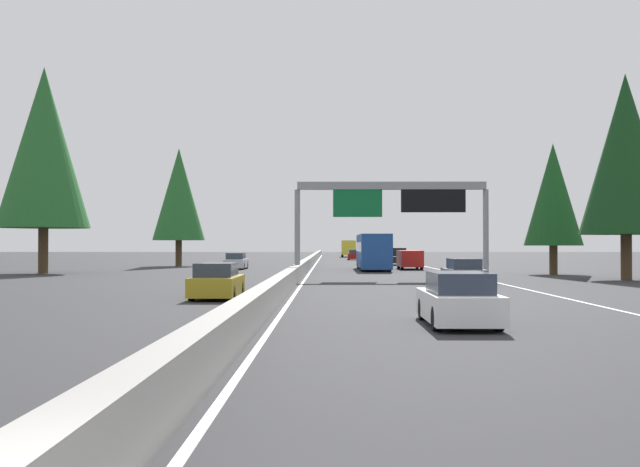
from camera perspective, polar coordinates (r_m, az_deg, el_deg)
ground_plane at (r=64.05m, az=-0.89°, el=-2.84°), size 320.00×320.00×0.00m
median_barrier at (r=84.03m, az=-0.72°, el=-2.06°), size 180.00×0.56×0.90m
shoulder_stripe_right at (r=74.65m, az=8.21°, el=-2.54°), size 160.00×0.16×0.01m
shoulder_stripe_median at (r=74.03m, az=-0.48°, el=-2.56°), size 160.00×0.16×0.01m
sign_gantry_overhead at (r=49.05m, az=5.68°, el=2.44°), size 0.50×12.68×6.32m
sedan_far_center at (r=20.93m, az=10.51°, el=-5.05°), size 4.40×1.80×1.47m
sedan_far_left at (r=41.09m, az=10.88°, el=-2.98°), size 4.40×1.80×1.47m
minivan_near_center at (r=67.71m, az=6.87°, el=-1.92°), size 5.00×1.95×1.69m
sedan_distant_b at (r=108.33m, az=2.62°, el=-1.66°), size 4.40×1.80×1.47m
bus_near_right at (r=65.51m, az=4.07°, el=-1.29°), size 11.50×2.55×3.10m
pickup_far_right at (r=81.78m, az=5.92°, el=-1.76°), size 5.60×2.00×1.86m
box_truck_mid_center at (r=133.67m, az=2.18°, el=-1.11°), size 8.50×2.40×2.95m
oncoming_near at (r=31.08m, az=-7.87°, el=-3.68°), size 4.40×1.80×1.47m
oncoming_far at (r=67.83m, az=-6.42°, el=-2.14°), size 4.40×1.80×1.47m
conifer_right_near at (r=50.88m, az=22.29°, el=5.63°), size 5.72×5.72×13.00m
conifer_right_mid at (r=58.26m, az=17.36°, el=2.84°), size 4.30×4.30×9.77m
conifer_left_near at (r=61.65m, az=-20.33°, el=6.17°), size 7.02×7.02×15.95m
conifer_left_mid at (r=78.33m, az=-10.72°, el=2.94°), size 5.34×5.34×12.15m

